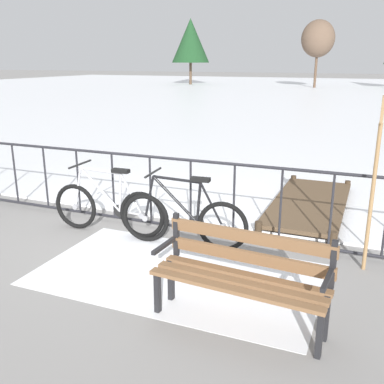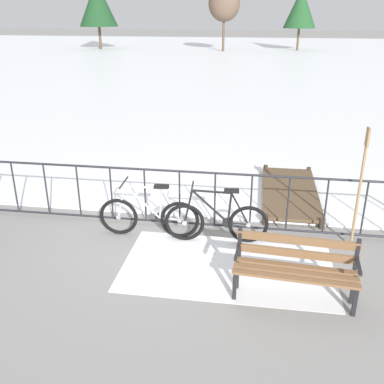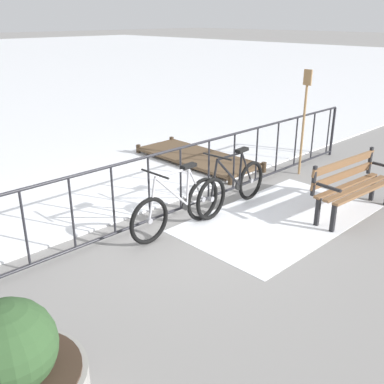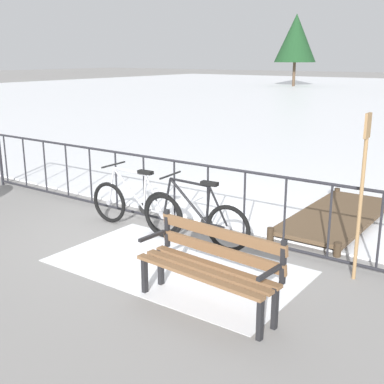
{
  "view_description": "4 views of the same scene",
  "coord_description": "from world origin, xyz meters",
  "px_view_note": "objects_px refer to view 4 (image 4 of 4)",
  "views": [
    {
      "loc": [
        2.84,
        -5.35,
        2.34
      ],
      "look_at": [
        0.71,
        -0.18,
        0.67
      ],
      "focal_mm": 41.49,
      "sensor_mm": 36.0,
      "label": 1
    },
    {
      "loc": [
        1.29,
        -6.92,
        3.6
      ],
      "look_at": [
        0.24,
        -0.17,
        0.75
      ],
      "focal_mm": 41.2,
      "sensor_mm": 36.0,
      "label": 2
    },
    {
      "loc": [
        -4.32,
        -4.71,
        2.88
      ],
      "look_at": [
        -0.48,
        -0.75,
        0.7
      ],
      "focal_mm": 41.85,
      "sensor_mm": 36.0,
      "label": 3
    },
    {
      "loc": [
        4.51,
        -5.83,
        2.58
      ],
      "look_at": [
        0.41,
        -0.11,
        0.65
      ],
      "focal_mm": 46.45,
      "sensor_mm": 36.0,
      "label": 4
    }
  ],
  "objects_px": {
    "bicycle_second": "(135,205)",
    "oar_upright": "(362,187)",
    "park_bench": "(211,261)",
    "bicycle_near_railing": "(195,220)"
  },
  "relations": [
    {
      "from": "bicycle_second",
      "to": "oar_upright",
      "type": "bearing_deg",
      "value": 2.88
    },
    {
      "from": "bicycle_second",
      "to": "park_bench",
      "type": "xyz_separation_m",
      "value": [
        2.32,
        -1.39,
        0.14
      ]
    },
    {
      "from": "bicycle_near_railing",
      "to": "oar_upright",
      "type": "relative_size",
      "value": 0.86
    },
    {
      "from": "bicycle_near_railing",
      "to": "oar_upright",
      "type": "distance_m",
      "value": 2.34
    },
    {
      "from": "park_bench",
      "to": "oar_upright",
      "type": "distance_m",
      "value": 1.97
    },
    {
      "from": "bicycle_second",
      "to": "oar_upright",
      "type": "xyz_separation_m",
      "value": [
        3.35,
        0.17,
        0.77
      ]
    },
    {
      "from": "bicycle_second",
      "to": "park_bench",
      "type": "relative_size",
      "value": 1.05
    },
    {
      "from": "park_bench",
      "to": "oar_upright",
      "type": "xyz_separation_m",
      "value": [
        1.03,
        1.56,
        0.63
      ]
    },
    {
      "from": "bicycle_second",
      "to": "park_bench",
      "type": "bearing_deg",
      "value": -30.87
    },
    {
      "from": "bicycle_near_railing",
      "to": "oar_upright",
      "type": "xyz_separation_m",
      "value": [
        2.2,
        0.19,
        0.77
      ]
    }
  ]
}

